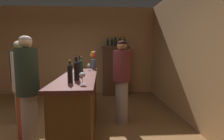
% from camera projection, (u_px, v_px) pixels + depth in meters
% --- Properties ---
extents(wall_back, '(5.66, 0.12, 2.92)m').
position_uv_depth(wall_back, '(72.00, 51.00, 5.99)').
color(wall_back, tan).
rests_on(wall_back, ground).
extents(wall_right, '(0.12, 6.53, 2.92)m').
position_uv_depth(wall_right, '(211.00, 53.00, 2.94)').
color(wall_right, tan).
rests_on(wall_right, ground).
extents(bar_counter, '(0.59, 2.50, 1.08)m').
position_uv_depth(bar_counter, '(80.00, 103.00, 3.20)').
color(bar_counter, brown).
rests_on(bar_counter, ground).
extents(display_cabinet, '(0.91, 0.46, 1.62)m').
position_uv_depth(display_cabinet, '(115.00, 70.00, 5.84)').
color(display_cabinet, '#52311F').
rests_on(display_cabinet, ground).
extents(wine_bottle_syrah, '(0.07, 0.07, 0.34)m').
position_uv_depth(wine_bottle_syrah, '(76.00, 62.00, 3.96)').
color(wine_bottle_syrah, black).
rests_on(wine_bottle_syrah, bar_counter).
extents(wine_bottle_rose, '(0.07, 0.07, 0.33)m').
position_uv_depth(wine_bottle_rose, '(80.00, 67.00, 3.00)').
color(wine_bottle_rose, '#1D2831').
rests_on(wine_bottle_rose, bar_counter).
extents(wine_bottle_chardonnay, '(0.08, 0.08, 0.34)m').
position_uv_depth(wine_bottle_chardonnay, '(77.00, 70.00, 2.52)').
color(wine_bottle_chardonnay, black).
rests_on(wine_bottle_chardonnay, bar_counter).
extents(wine_bottle_malbec, '(0.07, 0.07, 0.31)m').
position_uv_depth(wine_bottle_malbec, '(82.00, 65.00, 3.60)').
color(wine_bottle_malbec, '#214B27').
rests_on(wine_bottle_malbec, bar_counter).
extents(wine_bottle_riesling, '(0.07, 0.07, 0.31)m').
position_uv_depth(wine_bottle_riesling, '(70.00, 73.00, 2.34)').
color(wine_bottle_riesling, black).
rests_on(wine_bottle_riesling, bar_counter).
extents(wine_glass_front, '(0.08, 0.08, 0.15)m').
position_uv_depth(wine_glass_front, '(82.00, 76.00, 2.24)').
color(wine_glass_front, white).
rests_on(wine_glass_front, bar_counter).
extents(wine_glass_mid, '(0.07, 0.07, 0.14)m').
position_uv_depth(wine_glass_mid, '(89.00, 66.00, 3.72)').
color(wine_glass_mid, white).
rests_on(wine_glass_mid, bar_counter).
extents(flower_arrangement, '(0.14, 0.14, 0.40)m').
position_uv_depth(flower_arrangement, '(93.00, 58.00, 4.04)').
color(flower_arrangement, '#3F526F').
rests_on(flower_arrangement, bar_counter).
extents(cheese_plate, '(0.16, 0.16, 0.01)m').
position_uv_depth(cheese_plate, '(73.00, 72.00, 3.38)').
color(cheese_plate, white).
rests_on(cheese_plate, bar_counter).
extents(display_bottle_left, '(0.07, 0.07, 0.28)m').
position_uv_depth(display_bottle_left, '(108.00, 42.00, 5.72)').
color(display_bottle_left, '#1E3419').
rests_on(display_bottle_left, display_cabinet).
extents(display_bottle_midleft, '(0.08, 0.08, 0.29)m').
position_uv_depth(display_bottle_midleft, '(112.00, 42.00, 5.73)').
color(display_bottle_midleft, '#19223F').
rests_on(display_bottle_midleft, display_cabinet).
extents(display_bottle_center, '(0.08, 0.08, 0.32)m').
position_uv_depth(display_bottle_center, '(115.00, 41.00, 5.73)').
color(display_bottle_center, '#133421').
rests_on(display_bottle_center, display_cabinet).
extents(display_bottle_midright, '(0.07, 0.07, 0.30)m').
position_uv_depth(display_bottle_midright, '(120.00, 42.00, 5.74)').
color(display_bottle_midright, black).
rests_on(display_bottle_midright, display_cabinet).
extents(display_bottle_right, '(0.08, 0.08, 0.32)m').
position_uv_depth(display_bottle_right, '(124.00, 42.00, 5.75)').
color(display_bottle_right, '#183C21').
rests_on(display_bottle_right, display_cabinet).
extents(patron_redhead, '(0.30, 0.30, 1.66)m').
position_uv_depth(patron_redhead, '(22.00, 85.00, 2.97)').
color(patron_redhead, brown).
rests_on(patron_redhead, ground).
extents(patron_by_cabinet, '(0.32, 0.32, 1.56)m').
position_uv_depth(patron_by_cabinet, '(25.00, 75.00, 4.36)').
color(patron_by_cabinet, '#B4A28D').
rests_on(patron_by_cabinet, ground).
extents(patron_near_entrance, '(0.37, 0.37, 1.69)m').
position_uv_depth(patron_near_entrance, '(21.00, 79.00, 3.59)').
color(patron_near_entrance, '#AFAA89').
rests_on(patron_near_entrance, ground).
extents(patron_tall, '(0.31, 0.31, 1.71)m').
position_uv_depth(patron_tall, '(28.00, 90.00, 2.49)').
color(patron_tall, '#B4A694').
rests_on(patron_tall, ground).
extents(bartender, '(0.36, 0.36, 1.69)m').
position_uv_depth(bartender, '(122.00, 78.00, 3.56)').
color(bartender, gray).
rests_on(bartender, ground).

